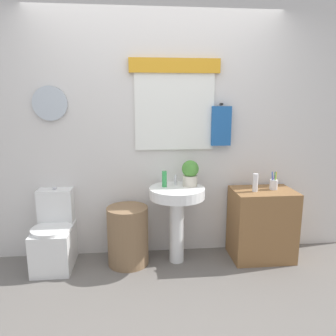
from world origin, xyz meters
TOP-DOWN VIEW (x-y plane):
  - ground_plane at (0.00, 0.00)m, footprint 8.00×8.00m
  - back_wall at (0.00, 1.15)m, footprint 4.40×0.18m
  - toilet at (-1.04, 0.88)m, footprint 0.38×0.51m
  - laundry_hamper at (-0.32, 0.85)m, footprint 0.41×0.41m
  - pedestal_sink at (0.17, 0.85)m, footprint 0.55×0.55m
  - faucet at (0.17, 0.97)m, footprint 0.03×0.03m
  - wooden_cabinet at (1.06, 0.85)m, footprint 0.62×0.44m
  - soap_bottle at (0.05, 0.90)m, footprint 0.05×0.05m
  - potted_plant at (0.31, 0.91)m, footprint 0.17×0.17m
  - lotion_bottle at (0.95, 0.81)m, footprint 0.05×0.05m
  - toothbrush_cup at (1.17, 0.87)m, footprint 0.08×0.08m

SIDE VIEW (x-z plane):
  - ground_plane at x=0.00m, z-range 0.00..0.00m
  - toilet at x=-1.04m, z-range -0.09..0.68m
  - laundry_hamper at x=-0.32m, z-range 0.00..0.59m
  - wooden_cabinet at x=1.06m, z-range 0.00..0.73m
  - pedestal_sink at x=0.17m, z-range 0.21..0.99m
  - toothbrush_cup at x=1.17m, z-range 0.69..0.88m
  - lotion_bottle at x=0.95m, z-range 0.73..0.91m
  - faucet at x=0.17m, z-range 0.78..0.88m
  - soap_bottle at x=0.05m, z-range 0.78..0.94m
  - potted_plant at x=0.31m, z-range 0.79..1.05m
  - back_wall at x=0.00m, z-range 0.01..2.61m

